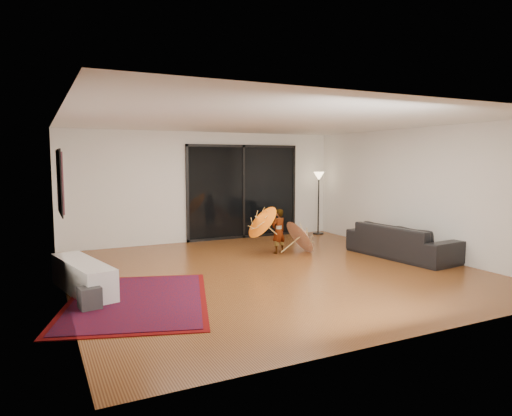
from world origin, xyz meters
TOP-DOWN VIEW (x-y plane):
  - floor at (0.00, 0.00)m, footprint 7.00×7.00m
  - ceiling at (0.00, 0.00)m, footprint 7.00×7.00m
  - wall_back at (0.00, 3.50)m, footprint 7.00×0.00m
  - wall_front at (0.00, -3.50)m, footprint 7.00×0.00m
  - wall_left at (-3.50, 0.00)m, footprint 0.00×7.00m
  - wall_right at (3.50, 0.00)m, footprint 0.00×7.00m
  - sliding_door at (1.00, 3.47)m, footprint 3.06×0.07m
  - painting at (-3.46, 1.00)m, footprint 0.04×1.28m
  - media_console at (-3.25, 0.04)m, footprint 0.81×1.81m
  - speaker at (-3.25, -0.85)m, footprint 0.31×0.31m
  - persian_rug at (-2.60, -0.76)m, footprint 2.69×3.19m
  - sofa at (2.95, -0.17)m, footprint 1.16×2.42m
  - ottoman at (2.91, 0.29)m, footprint 0.88×0.88m
  - floor_lamp at (3.10, 3.13)m, footprint 0.29×0.29m
  - child at (0.86, 1.32)m, footprint 0.40×0.31m
  - parasol_orange at (0.31, 1.27)m, footprint 0.64×0.80m
  - parasol_white at (1.46, 1.17)m, footprint 0.61×0.82m

SIDE VIEW (x-z plane):
  - floor at x=0.00m, z-range 0.00..0.00m
  - persian_rug at x=-2.60m, z-range 0.00..0.02m
  - speaker at x=-3.25m, z-range 0.00..0.31m
  - ottoman at x=2.91m, z-range 0.00..0.40m
  - media_console at x=-3.25m, z-range 0.00..0.49m
  - sofa at x=2.95m, z-range 0.00..0.68m
  - child at x=0.86m, z-range 0.00..0.97m
  - parasol_white at x=1.46m, z-range 0.04..0.97m
  - parasol_orange at x=0.31m, z-range 0.30..1.17m
  - sliding_door at x=1.00m, z-range 0.00..2.40m
  - floor_lamp at x=3.10m, z-range 0.49..2.18m
  - wall_back at x=0.00m, z-range -2.15..4.85m
  - wall_front at x=0.00m, z-range -2.15..4.85m
  - wall_left at x=-3.50m, z-range -2.15..4.85m
  - wall_right at x=3.50m, z-range -2.15..4.85m
  - painting at x=-3.46m, z-range 1.11..2.19m
  - ceiling at x=0.00m, z-range 2.70..2.70m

